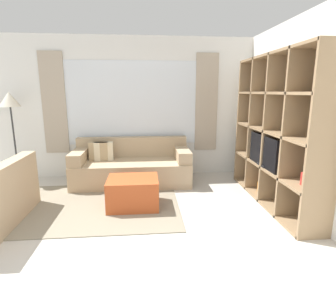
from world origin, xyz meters
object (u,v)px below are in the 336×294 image
shelving_unit (278,132)px  floor_lamp (10,105)px  ottoman (133,193)px  couch_main (131,166)px

shelving_unit → floor_lamp: (-4.33, 1.27, 0.36)m
floor_lamp → ottoman: bearing=-30.3°
shelving_unit → couch_main: shelving_unit is taller
ottoman → floor_lamp: 2.81m
couch_main → ottoman: size_ratio=2.88×
ottoman → shelving_unit: bearing=0.1°
shelving_unit → couch_main: size_ratio=1.05×
ottoman → floor_lamp: (-2.19, 1.28, 1.22)m
couch_main → shelving_unit: bearing=-26.2°
shelving_unit → floor_lamp: bearing=163.6°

